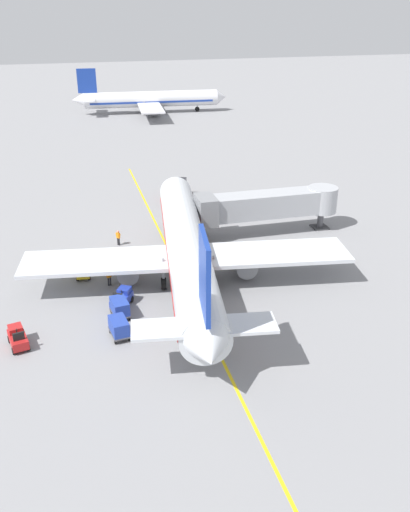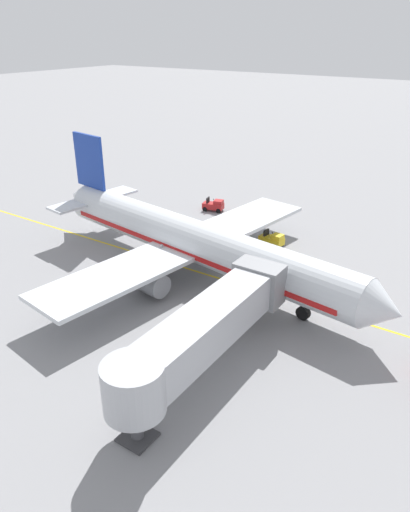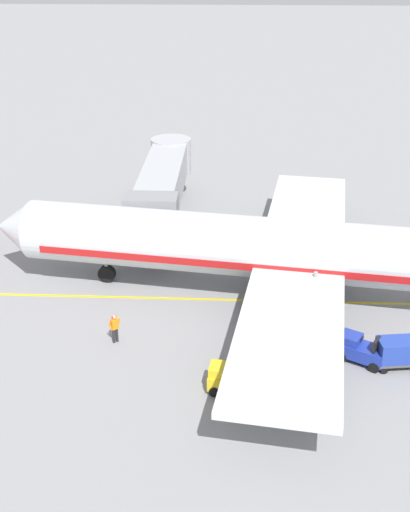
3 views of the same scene
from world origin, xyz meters
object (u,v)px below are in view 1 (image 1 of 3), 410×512
(parked_airliner, at_px, (187,248))
(distant_taxiing_airliner, at_px, (150,100))
(ground_crew_wing_walker, at_px, (109,276))
(baggage_cart_front, at_px, (120,307))
(baggage_tug_lead, at_px, (122,298))
(ground_crew_loader, at_px, (118,237))
(baggage_tug_trailing, at_px, (84,269))
(jet_bridge, at_px, (268,204))
(baggage_cart_second_in_train, at_px, (119,327))
(baggage_tug_spare, at_px, (18,338))
(pushback_tractor, at_px, (179,190))

(parked_airliner, relative_size, distant_taxiing_airliner, 1.05)
(parked_airliner, relative_size, ground_crew_wing_walker, 22.07)
(baggage_cart_front, height_order, ground_crew_wing_walker, ground_crew_wing_walker)
(baggage_tug_lead, relative_size, ground_crew_loader, 1.64)
(baggage_tug_trailing, distance_m, distant_taxiing_airliner, 82.85)
(jet_bridge, distance_m, baggage_tug_trailing, 21.59)
(ground_crew_loader, height_order, distant_taxiing_airliner, distant_taxiing_airliner)
(parked_airliner, relative_size, baggage_cart_second_in_train, 12.57)
(baggage_tug_spare, height_order, baggage_cart_second_in_train, baggage_tug_spare)
(baggage_tug_spare, relative_size, ground_crew_wing_walker, 1.60)
(baggage_tug_lead, xyz_separation_m, baggage_tug_trailing, (-2.87, 6.62, 0.00))
(parked_airliner, xyz_separation_m, baggage_cart_front, (-6.97, -5.26, -2.24))
(baggage_tug_lead, distance_m, ground_crew_loader, 13.11)
(jet_bridge, distance_m, distant_taxiing_airliner, 74.84)
(pushback_tractor, bearing_deg, baggage_tug_spare, -122.21)
(baggage_tug_lead, bearing_deg, ground_crew_wing_walker, 99.78)
(baggage_tug_lead, distance_m, baggage_cart_front, 1.86)
(baggage_tug_lead, relative_size, distant_taxiing_airliner, 0.08)
(parked_airliner, xyz_separation_m, ground_crew_loader, (-5.39, 9.61, -2.23))
(parked_airliner, relative_size, baggage_tug_trailing, 14.22)
(baggage_tug_spare, bearing_deg, baggage_cart_front, 15.88)
(parked_airliner, xyz_separation_m, baggage_tug_spare, (-15.02, -7.55, -2.47))
(pushback_tractor, relative_size, baggage_tug_spare, 1.80)
(jet_bridge, xyz_separation_m, baggage_tug_spare, (-26.27, -16.23, -2.75))
(baggage_tug_lead, xyz_separation_m, ground_crew_wing_walker, (-0.69, 4.02, 0.24))
(pushback_tractor, distance_m, baggage_tug_trailing, 24.07)
(baggage_tug_trailing, relative_size, ground_crew_loader, 1.55)
(pushback_tractor, bearing_deg, baggage_cart_front, -111.60)
(ground_crew_wing_walker, height_order, ground_crew_loader, same)
(baggage_tug_trailing, distance_m, baggage_tug_spare, 12.08)
(parked_airliner, xyz_separation_m, ground_crew_wing_walker, (-7.27, 0.57, -2.23))
(parked_airliner, bearing_deg, baggage_tug_spare, -153.33)
(baggage_tug_trailing, bearing_deg, jet_bridge, 14.93)
(baggage_tug_lead, height_order, ground_crew_wing_walker, ground_crew_wing_walker)
(baggage_tug_trailing, bearing_deg, ground_crew_loader, 57.77)
(ground_crew_loader, bearing_deg, baggage_tug_trailing, -122.23)
(baggage_tug_spare, distance_m, distant_taxiing_airliner, 94.64)
(baggage_tug_lead, height_order, ground_crew_loader, ground_crew_loader)
(pushback_tractor, bearing_deg, distant_taxiing_airliner, 83.97)
(baggage_cart_front, distance_m, ground_crew_wing_walker, 5.83)
(parked_airliner, bearing_deg, jet_bridge, 37.68)
(distant_taxiing_airliner, bearing_deg, jet_bridge, -89.51)
(baggage_cart_front, relative_size, baggage_cart_second_in_train, 1.00)
(baggage_tug_spare, height_order, ground_crew_wing_walker, ground_crew_wing_walker)
(baggage_tug_spare, bearing_deg, ground_crew_wing_walker, 46.31)
(baggage_tug_trailing, distance_m, ground_crew_wing_walker, 3.40)
(ground_crew_loader, bearing_deg, parked_airliner, -60.70)
(parked_airliner, height_order, jet_bridge, parked_airliner)
(jet_bridge, xyz_separation_m, baggage_tug_lead, (-17.82, -12.14, -2.75))
(baggage_tug_trailing, distance_m, baggage_cart_second_in_train, 11.64)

